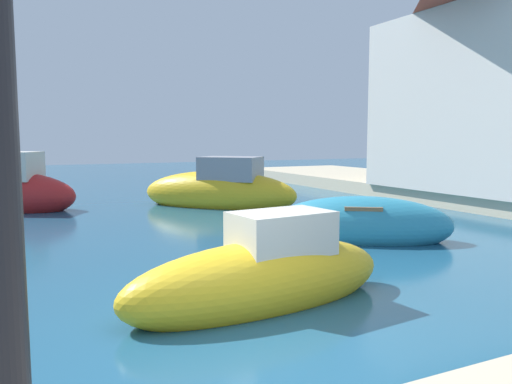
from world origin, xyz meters
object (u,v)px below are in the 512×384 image
(moored_boat_0, at_px, (361,225))
(moored_boat_7, at_px, (264,276))
(moored_boat_2, at_px, (220,191))
(quayside_tree, at_px, (459,112))

(moored_boat_0, distance_m, moored_boat_7, 4.76)
(moored_boat_0, xyz_separation_m, moored_boat_2, (-0.68, 6.48, 0.16))
(moored_boat_2, height_order, moored_boat_7, moored_boat_2)
(moored_boat_2, xyz_separation_m, moored_boat_7, (-3.13, -9.33, -0.14))
(moored_boat_0, height_order, moored_boat_7, moored_boat_7)
(moored_boat_2, bearing_deg, moored_boat_7, 115.83)
(moored_boat_2, xyz_separation_m, quayside_tree, (10.46, -0.09, 2.75))
(moored_boat_0, height_order, quayside_tree, quayside_tree)
(moored_boat_2, bearing_deg, moored_boat_0, 140.41)
(moored_boat_2, bearing_deg, quayside_tree, -136.08)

